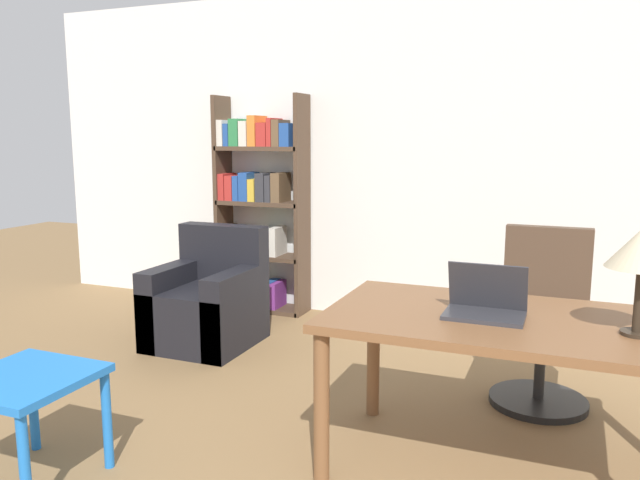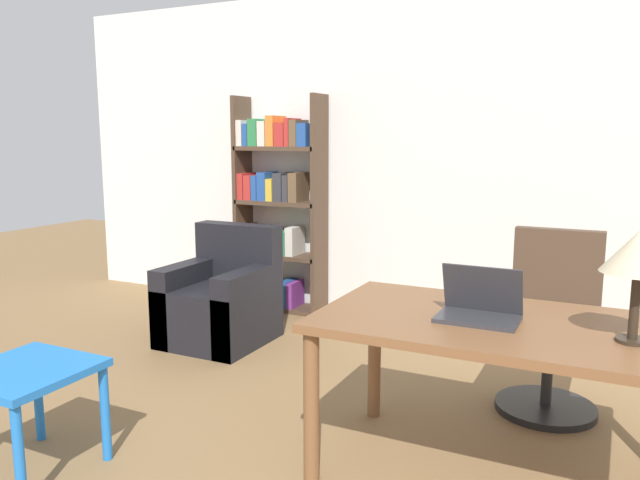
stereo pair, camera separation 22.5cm
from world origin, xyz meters
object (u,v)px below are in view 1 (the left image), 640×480
desk (502,337)px  office_chair (543,325)px  side_table_blue (26,394)px  armchair (207,305)px  laptop (485,305)px  bookshelf (258,212)px

desk → office_chair: 0.95m
desk → office_chair: size_ratio=1.53×
side_table_blue → armchair: size_ratio=0.63×
office_chair → armchair: (-2.33, 0.14, -0.16)m
office_chair → side_table_blue: (-2.03, -1.78, -0.04)m
laptop → office_chair: office_chair is taller
desk → armchair: size_ratio=1.79×
desk → side_table_blue: 2.09m
office_chair → side_table_blue: office_chair is taller
laptop → side_table_blue: laptop is taller
desk → laptop: (-0.07, -0.02, 0.15)m
side_table_blue → bookshelf: size_ratio=0.29×
armchair → bookshelf: 1.13m
armchair → laptop: bearing=-27.0°
laptop → armchair: size_ratio=0.40×
laptop → bookshelf: bookshelf is taller
bookshelf → armchair: bearing=-84.9°
office_chair → bookshelf: bearing=155.4°
side_table_blue → armchair: armchair is taller
bookshelf → laptop: bearing=-42.9°
side_table_blue → bookshelf: (-0.39, 2.89, 0.45)m
desk → armchair: armchair is taller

